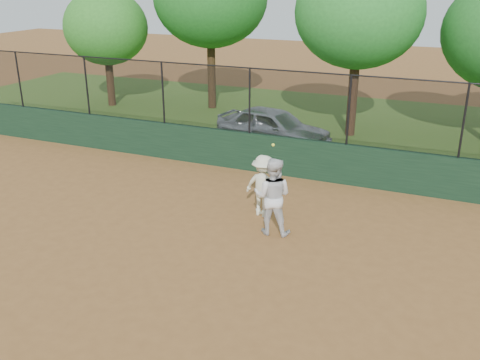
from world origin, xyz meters
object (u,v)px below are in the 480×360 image
at_px(player_second, 272,196).
at_px(tree_2, 359,13).
at_px(tree_0, 106,28).
at_px(parked_car, 273,128).
at_px(player_main, 263,186).

xyz_separation_m(player_second, tree_2, (-0.06, 8.97, 3.54)).
height_order(player_second, tree_0, tree_0).
distance_m(parked_car, player_main, 5.80).
relative_size(parked_car, player_second, 2.23).
xyz_separation_m(player_main, tree_0, (-10.85, 8.71, 2.72)).
bearing_deg(player_second, parked_car, -77.69).
xyz_separation_m(player_second, tree_0, (-11.40, 9.55, 2.59)).
height_order(player_second, player_main, player_main).
distance_m(player_main, tree_2, 8.94).
distance_m(player_second, tree_0, 15.09).
height_order(tree_0, tree_2, tree_2).
height_order(parked_car, player_main, player_main).
distance_m(tree_0, tree_2, 11.40).
relative_size(player_main, tree_2, 0.31).
bearing_deg(player_main, parked_car, 107.17).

